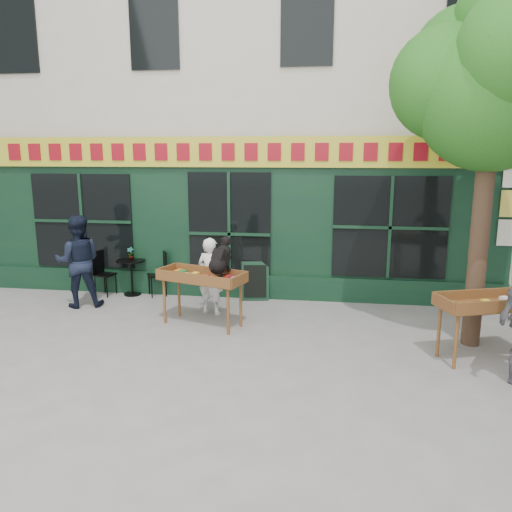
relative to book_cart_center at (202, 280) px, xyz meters
The scene contains 13 objects.
ground 1.00m from the book_cart_center, 75.48° to the right, with size 80.00×80.00×0.00m, color slate.
building 6.83m from the book_cart_center, 88.49° to the left, with size 14.00×7.26×10.00m.
street_tree 5.56m from the book_cart_center, ahead, with size 3.05×2.90×5.60m.
book_cart_center is the anchor object (origin of this frame).
dog 0.59m from the book_cart_center, ahead, with size 0.34×0.60×0.60m, color black, non-canonical shape.
woman 0.66m from the book_cart_center, 90.00° to the left, with size 0.53×0.35×1.45m, color white.
book_cart_right 4.59m from the book_cart_center, 10.73° to the right, with size 1.62×1.08×0.99m.
bistro_table 2.55m from the book_cart_center, 140.48° to the left, with size 0.60×0.60×0.76m.
bistro_chair_left 3.03m from the book_cart_center, 149.36° to the left, with size 0.44×0.44×0.95m.
bistro_chair_right 2.17m from the book_cart_center, 128.16° to the left, with size 0.50×0.50×0.95m.
potted_plant 2.54m from the book_cart_center, 140.48° to the left, with size 0.15×0.10×0.28m, color gray.
man_left 2.75m from the book_cart_center, 164.94° to the left, with size 0.88×0.69×1.82m, color black.
chalkboard 1.83m from the book_cart_center, 67.02° to the left, with size 0.58×0.28×0.79m.
Camera 1 is at (2.02, -7.62, 2.99)m, focal length 35.00 mm.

